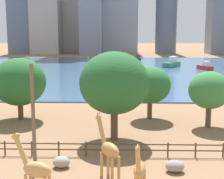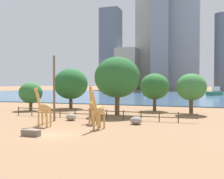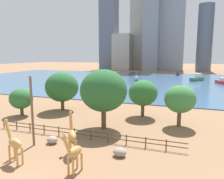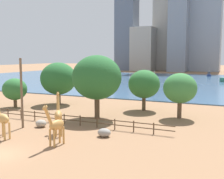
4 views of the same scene
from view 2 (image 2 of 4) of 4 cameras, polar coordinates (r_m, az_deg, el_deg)
name	(u,v)px [view 2 (image 2 of 4)]	position (r m, az deg, el deg)	size (l,w,h in m)	color
ground_plane	(166,96)	(104.57, 11.01, -1.23)	(400.00, 400.00, 0.00)	#8C6647
harbor_water	(165,96)	(101.59, 10.79, -1.25)	(180.00, 86.00, 0.20)	#3D6084
giraffe_tall	(43,108)	(32.78, -13.75, -3.60)	(2.88, 1.38, 4.56)	tan
giraffe_companion	(93,105)	(33.88, -3.93, -3.25)	(2.20, 2.81, 4.72)	#C18C47
giraffe_young	(98,110)	(29.97, -2.80, -4.22)	(1.02, 2.84, 4.33)	#C18C47
utility_pole	(54,88)	(36.86, -11.68, 0.24)	(0.28, 0.28, 8.43)	brown
boulder_near_fence	(136,120)	(33.62, 4.91, -6.29)	(1.47, 1.22, 0.91)	gray
boulder_by_pole	(71,117)	(37.32, -8.33, -5.53)	(1.37, 1.21, 0.91)	gray
feeding_trough	(31,133)	(27.42, -16.16, -8.48)	(1.80, 0.60, 0.60)	#72665B
enclosure_fence	(95,113)	(38.57, -3.42, -4.81)	(26.12, 0.14, 1.30)	#4C3826
tree_left_large	(31,93)	(51.32, -16.20, -0.67)	(4.09, 4.09, 4.96)	brown
tree_center_broad	(117,77)	(42.16, 1.05, 2.48)	(6.83, 6.83, 8.82)	brown
tree_right_tall	(155,87)	(49.25, 8.66, 0.59)	(5.03, 5.03, 6.51)	brown
tree_left_small	(191,87)	(45.07, 15.81, 0.44)	(4.66, 4.66, 6.34)	brown
tree_right_small	(71,84)	(53.63, -8.38, 1.13)	(6.43, 6.43, 7.57)	brown
boat_ferry	(193,91)	(132.62, 16.08, -0.30)	(2.07, 4.47, 3.88)	navy
boat_sailboat	(215,92)	(108.26, 20.17, -0.54)	(5.98, 7.17, 3.06)	#337259
boat_tug	(145,94)	(102.32, 6.78, -0.81)	(2.32, 4.25, 3.63)	#337259
skyline_tower_needle	(111,50)	(181.55, -0.25, 8.12)	(12.02, 11.60, 51.51)	slate
skyline_block_central	(223,52)	(172.88, 21.71, 7.05)	(9.96, 9.96, 43.77)	slate
skyline_tower_glass	(185,39)	(182.60, 14.69, 9.92)	(16.95, 15.30, 63.42)	#939EAD
skyline_block_left	(127,69)	(175.60, 3.05, 4.14)	(13.13, 12.32, 25.87)	#ADA89E
skyline_block_right	(148,11)	(190.55, 7.32, 15.49)	(14.15, 11.66, 101.83)	#B7B2A8
skyline_tower_short	(161,33)	(172.30, 9.92, 11.15)	(10.15, 12.89, 67.60)	gray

